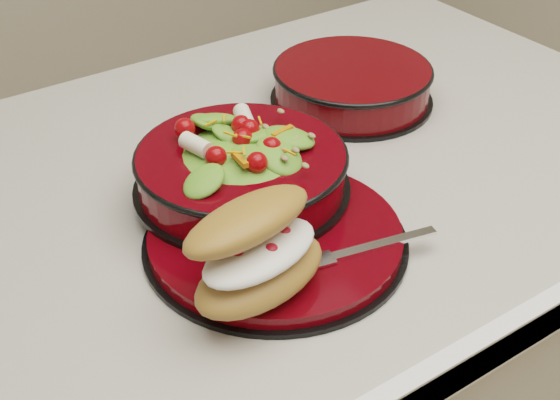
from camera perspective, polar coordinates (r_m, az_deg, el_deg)
dinner_plate at (r=0.84m, az=-0.27°, el=-2.76°), size 0.29×0.29×0.02m
salad_bowl at (r=0.88m, az=-2.86°, el=2.79°), size 0.25×0.25×0.10m
croissant at (r=0.73m, az=-1.74°, el=-3.77°), size 0.16×0.12×0.09m
fork at (r=0.81m, az=6.12°, el=-3.57°), size 0.16×0.05×0.00m
extra_bowl at (r=1.11m, az=5.30°, el=8.54°), size 0.23×0.23×0.05m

